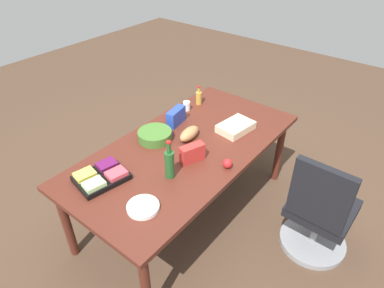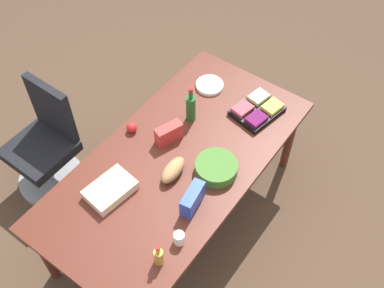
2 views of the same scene
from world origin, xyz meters
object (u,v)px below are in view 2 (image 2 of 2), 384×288
Objects in this scene: bread_loaf at (173,170)px; dressing_bottle at (159,256)px; chip_bag_blue at (193,199)px; chip_bag_red at (169,133)px; paper_plate_stack at (210,85)px; apple_red at (132,128)px; office_chair at (47,150)px; wine_bottle at (191,107)px; paper_cup at (179,238)px; conference_table at (177,166)px; salad_bowl at (216,168)px; sheet_cake at (110,190)px; fruit_platter at (257,110)px.

bread_loaf is 1.24× the size of dressing_bottle.
chip_bag_red is at bearing -126.70° from chip_bag_blue.
apple_red is at bearing -15.43° from paper_plate_stack.
office_chair reaches higher than apple_red.
office_chair is at bearing -65.18° from chip_bag_red.
paper_cup is at bearing 32.19° from wine_bottle.
wine_bottle is at bearing -147.81° from paper_cup.
office_chair is at bearing -53.93° from wine_bottle.
paper_plate_stack is 2.89× the size of apple_red.
chip_bag_blue reaches higher than apple_red.
apple_red is (-0.13, -0.48, -0.01)m from bread_loaf.
bread_loaf is 0.50m from apple_red.
office_chair is (0.33, -1.11, -0.32)m from conference_table.
conference_table is at bearing -154.07° from bread_loaf.
salad_bowl is at bearing 37.95° from paper_plate_stack.
conference_table is 0.44m from apple_red.
paper_plate_stack is at bearing -142.05° from salad_bowl.
sheet_cake is at bearing -33.95° from bread_loaf.
chip_bag_red is (-0.61, -0.55, 0.03)m from paper_cup.
dressing_bottle reaches higher than apple_red.
dressing_bottle is at bearing 26.88° from wine_bottle.
salad_bowl reaches higher than sheet_cake.
paper_plate_stack reaches higher than conference_table.
conference_table is 0.31m from salad_bowl.
paper_plate_stack is 0.74m from apple_red.
paper_plate_stack is (-1.40, -0.61, -0.06)m from dressing_bottle.
dressing_bottle is 0.88× the size of paper_plate_stack.
dressing_bottle is 0.88× the size of chip_bag_blue.
conference_table is 0.76m from fruit_platter.
wine_bottle is 1.59× the size of chip_bag_red.
paper_cup is (0.38, 0.34, -0.01)m from bread_loaf.
fruit_platter is at bearing 128.16° from office_chair.
salad_bowl reaches higher than conference_table.
office_chair reaches higher than sheet_cake.
apple_red is at bearing -70.17° from chip_bag_red.
paper_cup is at bearing 11.34° from salad_bowl.
fruit_platter is (-0.72, 0.22, 0.10)m from conference_table.
sheet_cake is at bearing -19.02° from fruit_platter.
office_chair is at bearing -73.61° from conference_table.
sheet_cake is at bearing 80.64° from office_chair.
paper_plate_stack is at bearing -156.61° from dressing_bottle.
salad_bowl is 0.92× the size of sheet_cake.
bread_loaf is 1.20× the size of chip_bag_red.
apple_red is at bearing -42.75° from fruit_platter.
conference_table is at bearing 106.39° from office_chair.
conference_table is at bearing 87.81° from apple_red.
bread_loaf reaches higher than apple_red.
bread_loaf is at bearing 75.04° from apple_red.
apple_red is (-0.51, -0.82, -0.01)m from paper_cup.
conference_table is 9.64× the size of paper_plate_stack.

